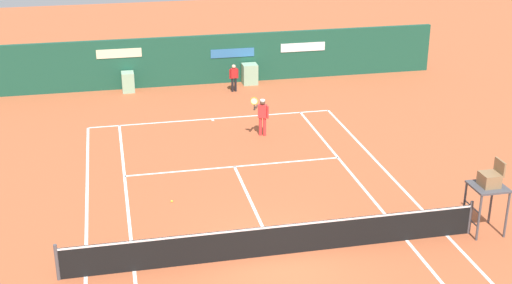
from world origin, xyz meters
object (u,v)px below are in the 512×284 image
umpire_chair (489,185)px  ball_kid_right_post (234,76)px  player_on_baseline (262,114)px  tennis_ball_mid_court (172,201)px

umpire_chair → ball_kid_right_post: bearing=17.5°
umpire_chair → player_on_baseline: umpire_chair is taller
player_on_baseline → tennis_ball_mid_court: bearing=77.4°
umpire_chair → tennis_ball_mid_court: size_ratio=34.28×
umpire_chair → ball_kid_right_post: umpire_chair is taller
ball_kid_right_post → tennis_ball_mid_court: ball_kid_right_post is taller
umpire_chair → player_on_baseline: 10.45m
player_on_baseline → ball_kid_right_post: 6.10m
player_on_baseline → tennis_ball_mid_court: player_on_baseline is taller
ball_kid_right_post → player_on_baseline: bearing=86.7°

